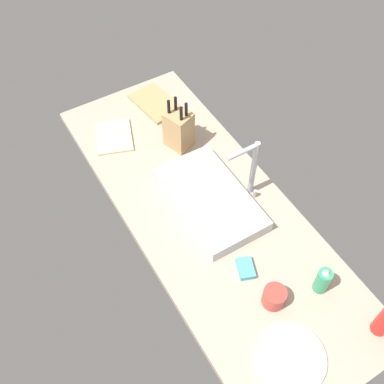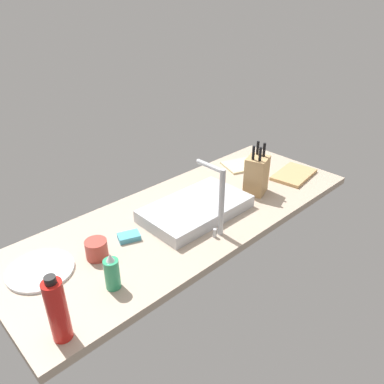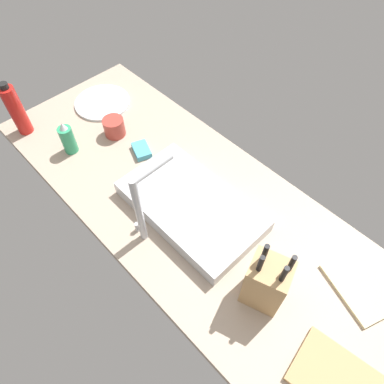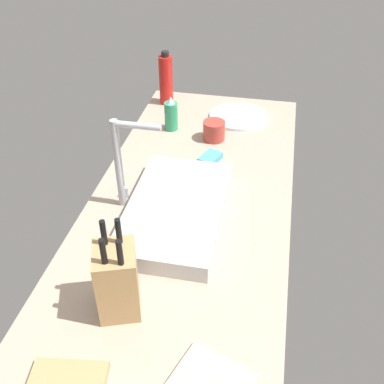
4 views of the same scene
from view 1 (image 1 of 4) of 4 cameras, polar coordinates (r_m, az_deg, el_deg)
countertop_slab at (r=198.78cm, az=1.86°, el=-2.36°), size 176.31×66.12×3.50cm
sink_basin at (r=196.80cm, az=2.25°, el=-0.88°), size 50.29×29.02×5.75cm
faucet at (r=189.65cm, az=7.36°, el=3.22°), size 5.50×15.37×30.75cm
knife_block at (r=213.93cm, az=-1.67°, el=7.80°), size 13.93×13.11×26.29cm
cutting_board at (r=241.10cm, az=-4.56°, el=10.96°), size 28.24×20.38×1.80cm
soap_bottle at (r=179.67cm, az=15.94°, el=-10.48°), size 5.48×5.48×14.53cm
dinner_plate at (r=171.97cm, az=12.14°, el=-19.47°), size 24.84×24.84×1.20cm
dish_towel at (r=226.76cm, az=-9.65°, el=6.80°), size 25.79×23.01×1.20cm
coffee_mug at (r=175.56cm, az=10.16°, el=-12.69°), size 8.72×8.72×7.68cm
dish_sponge at (r=182.23cm, az=6.68°, el=-9.38°), size 10.55×8.82×2.40cm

